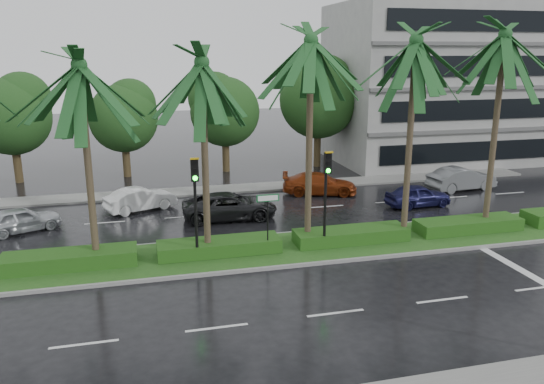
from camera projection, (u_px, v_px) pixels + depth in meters
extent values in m
plane|color=black|center=(293.00, 258.00, 22.41)|extent=(120.00, 120.00, 0.00)
cube|color=slate|center=(240.00, 188.00, 33.64)|extent=(40.00, 2.00, 0.12)
cube|color=gray|center=(287.00, 249.00, 23.33)|extent=(36.00, 4.00, 0.14)
cube|color=#1F4F1A|center=(287.00, 247.00, 23.31)|extent=(35.60, 3.70, 0.02)
cube|color=#1A4513|center=(70.00, 259.00, 21.11)|extent=(5.20, 1.40, 0.60)
cube|color=#1A4513|center=(219.00, 246.00, 22.53)|extent=(5.20, 1.40, 0.60)
cube|color=#1A4513|center=(351.00, 235.00, 23.94)|extent=(5.20, 1.40, 0.60)
cube|color=#1A4513|center=(468.00, 225.00, 25.36)|extent=(5.20, 1.40, 0.60)
cube|color=silver|center=(20.00, 229.00, 26.14)|extent=(2.00, 0.12, 0.01)
cube|color=silver|center=(84.00, 344.00, 15.84)|extent=(2.00, 0.12, 0.01)
cube|color=silver|center=(105.00, 223.00, 27.09)|extent=(2.00, 0.12, 0.01)
cube|color=silver|center=(217.00, 328.00, 16.78)|extent=(2.00, 0.12, 0.01)
cube|color=silver|center=(184.00, 217.00, 28.03)|extent=(2.00, 0.12, 0.01)
cube|color=silver|center=(336.00, 313.00, 17.72)|extent=(2.00, 0.12, 0.01)
cube|color=silver|center=(257.00, 211.00, 28.97)|extent=(2.00, 0.12, 0.01)
cube|color=silver|center=(442.00, 300.00, 18.67)|extent=(2.00, 0.12, 0.01)
cube|color=silver|center=(326.00, 206.00, 29.91)|extent=(2.00, 0.12, 0.01)
cube|color=silver|center=(539.00, 288.00, 19.61)|extent=(2.00, 0.12, 0.01)
cube|color=silver|center=(391.00, 202.00, 30.86)|extent=(2.00, 0.12, 0.01)
cube|color=silver|center=(452.00, 197.00, 31.80)|extent=(2.00, 0.12, 0.01)
cube|color=silver|center=(510.00, 193.00, 32.74)|extent=(2.00, 0.12, 0.01)
cube|color=silver|center=(514.00, 266.00, 21.60)|extent=(0.40, 6.00, 0.01)
cylinder|color=#3F3324|center=(88.00, 169.00, 20.51)|extent=(0.28, 0.28, 7.86)
cylinder|color=#3F3324|center=(97.00, 258.00, 21.46)|extent=(0.40, 0.40, 0.44)
cylinder|color=#3F3324|center=(205.00, 163.00, 21.37)|extent=(0.28, 0.28, 7.93)
cylinder|color=#3F3324|center=(208.00, 250.00, 22.34)|extent=(0.40, 0.40, 0.44)
cylinder|color=#3F3324|center=(309.00, 147.00, 22.61)|extent=(0.28, 0.28, 8.77)
cylinder|color=#3F3324|center=(307.00, 239.00, 23.68)|extent=(0.40, 0.40, 0.44)
cylinder|color=#3F3324|center=(409.00, 144.00, 23.29)|extent=(0.28, 0.28, 8.80)
cylinder|color=#3F3324|center=(403.00, 234.00, 24.36)|extent=(0.40, 0.40, 0.44)
cylinder|color=#3F3324|center=(494.00, 136.00, 24.60)|extent=(0.28, 0.28, 9.07)
cylinder|color=#3F3324|center=(485.00, 224.00, 25.71)|extent=(0.40, 0.40, 0.44)
cylinder|color=black|center=(196.00, 221.00, 21.37)|extent=(0.12, 0.12, 3.40)
cube|color=black|center=(195.00, 170.00, 20.65)|extent=(0.30, 0.18, 0.90)
cube|color=gold|center=(194.00, 159.00, 20.41)|extent=(0.34, 0.12, 0.06)
cylinder|color=black|center=(195.00, 163.00, 20.48)|extent=(0.18, 0.04, 0.18)
cylinder|color=black|center=(195.00, 171.00, 20.56)|extent=(0.18, 0.04, 0.18)
cylinder|color=#0CE519|center=(195.00, 178.00, 20.63)|extent=(0.18, 0.04, 0.18)
cylinder|color=black|center=(325.00, 211.00, 22.67)|extent=(0.12, 0.12, 3.40)
cube|color=black|center=(328.00, 163.00, 21.95)|extent=(0.30, 0.18, 0.90)
cube|color=gold|center=(329.00, 152.00, 21.71)|extent=(0.34, 0.12, 0.06)
cylinder|color=black|center=(329.00, 156.00, 21.77)|extent=(0.18, 0.04, 0.18)
cylinder|color=black|center=(329.00, 164.00, 21.85)|extent=(0.18, 0.04, 0.18)
cylinder|color=#0CE519|center=(328.00, 171.00, 21.93)|extent=(0.18, 0.04, 0.18)
cylinder|color=black|center=(268.00, 224.00, 22.27)|extent=(0.06, 0.06, 2.60)
cube|color=#0C5926|center=(268.00, 198.00, 21.95)|extent=(0.95, 0.04, 0.30)
cube|color=white|center=(268.00, 198.00, 21.93)|extent=(0.85, 0.01, 0.22)
cylinder|color=#3C2E1B|center=(18.00, 164.00, 35.20)|extent=(0.52, 0.52, 2.44)
sphere|color=#183E17|center=(12.00, 117.00, 34.39)|extent=(5.02, 5.02, 5.02)
sphere|color=#183E17|center=(11.00, 101.00, 34.42)|extent=(3.76, 3.76, 3.76)
cylinder|color=#3C2E1B|center=(126.00, 160.00, 36.87)|extent=(0.52, 0.52, 2.27)
sphere|color=#183E17|center=(123.00, 118.00, 36.12)|extent=(4.66, 4.66, 4.66)
sphere|color=#183E17|center=(123.00, 104.00, 36.17)|extent=(3.50, 3.50, 3.50)
cylinder|color=#3C2E1B|center=(226.00, 155.00, 38.51)|extent=(0.52, 0.52, 2.40)
sphere|color=#183E17|center=(225.00, 112.00, 37.71)|extent=(4.94, 4.94, 4.94)
sphere|color=#183E17|center=(224.00, 98.00, 37.74)|extent=(3.71, 3.71, 3.71)
cylinder|color=#3C2E1B|center=(317.00, 148.00, 40.11)|extent=(0.52, 0.52, 2.80)
sphere|color=#183E17|center=(318.00, 99.00, 39.17)|extent=(5.76, 5.76, 5.76)
sphere|color=#183E17|center=(317.00, 84.00, 39.17)|extent=(4.32, 4.32, 4.32)
cylinder|color=#3C2E1B|center=(401.00, 145.00, 41.77)|extent=(0.52, 0.52, 2.69)
sphere|color=#183E17|center=(404.00, 100.00, 40.87)|extent=(5.54, 5.54, 5.54)
sphere|color=#183E17|center=(403.00, 86.00, 40.88)|extent=(4.15, 4.15, 4.15)
cube|color=gray|center=(437.00, 84.00, 41.75)|extent=(16.00, 10.00, 12.00)
imported|color=silver|center=(21.00, 220.00, 25.58)|extent=(2.81, 3.92, 1.24)
imported|color=white|center=(141.00, 199.00, 29.06)|extent=(2.77, 4.09, 1.28)
imported|color=black|center=(230.00, 206.00, 27.61)|extent=(2.43, 4.99, 1.37)
imported|color=maroon|center=(320.00, 184.00, 32.39)|extent=(3.01, 4.86, 1.31)
imported|color=#171746|center=(418.00, 195.00, 29.81)|extent=(1.72, 3.79, 1.26)
imported|color=slate|center=(462.00, 179.00, 33.33)|extent=(2.08, 4.58, 1.46)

